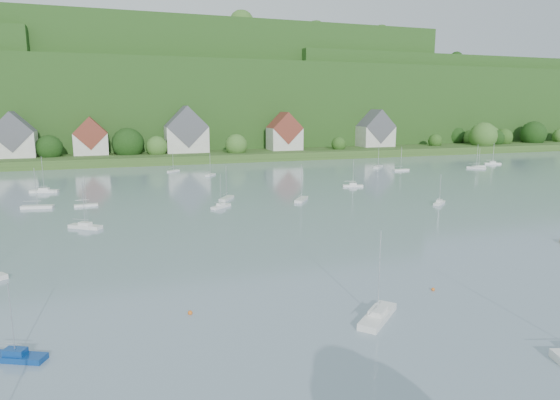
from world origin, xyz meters
name	(u,v)px	position (x,y,z in m)	size (l,w,h in m)	color
far_shore_strip	(171,154)	(0.00, 200.00, 1.50)	(600.00, 60.00, 3.00)	#30501E
forested_ridge	(155,103)	(0.39, 268.57, 22.89)	(620.00, 181.22, 69.89)	#143C13
village_building_0	(14,139)	(-55.00, 187.00, 9.51)	(14.00, 10.40, 16.00)	beige
village_building_1	(91,139)	(-30.00, 189.00, 8.75)	(12.00, 9.36, 14.00)	beige
village_building_2	(186,133)	(5.00, 188.00, 10.27)	(16.00, 11.44, 18.00)	beige
village_building_3	(284,134)	(45.00, 186.00, 9.43)	(13.00, 10.40, 15.50)	beige
village_building_4	(376,132)	(90.00, 190.00, 9.59)	(15.00, 10.40, 16.50)	beige
near_sailboat_1	(16,356)	(-31.11, 36.04, 0.39)	(4.99, 3.33, 6.59)	navy
near_sailboat_3	(378,315)	(0.46, 33.29, 0.46)	(6.08, 5.74, 8.83)	white
mooring_buoy_2	(433,290)	(10.24, 38.01, 0.00)	(0.40, 0.40, 0.40)	orange
mooring_buoy_3	(190,314)	(-16.41, 40.44, 0.00)	(0.47, 0.47, 0.47)	orange
far_sailboat_cluster	(233,185)	(6.54, 117.62, 0.37)	(190.72, 76.63, 8.71)	white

